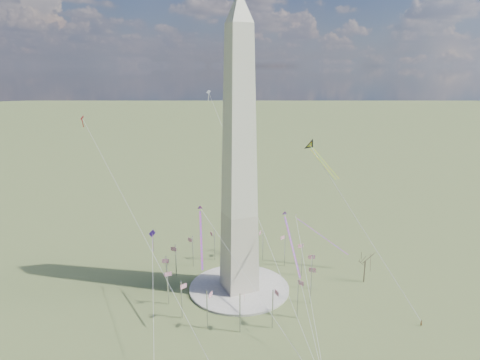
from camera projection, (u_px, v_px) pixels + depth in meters
name	position (u px, v px, depth m)	size (l,w,h in m)	color
ground	(239.00, 289.00, 154.66)	(2000.00, 2000.00, 0.00)	#4C5A2D
plaza	(239.00, 288.00, 154.55)	(36.00, 36.00, 0.80)	#BDB5AD
washington_monument	(239.00, 159.00, 142.30)	(15.56, 15.56, 100.00)	beige
flagpole_ring	(239.00, 271.00, 152.78)	(54.40, 54.40, 13.00)	silver
tree_near	(365.00, 259.00, 157.38)	(7.30, 7.30, 12.78)	#4A382D
person_east	(421.00, 323.00, 132.35)	(0.72, 0.47, 1.96)	gray
kite_delta_black	(312.00, 147.00, 167.19)	(7.96, 16.72, 13.61)	black
kite_diamond_purple	(152.00, 236.00, 146.14)	(1.96, 2.81, 8.52)	#36186C
kite_streamer_left	(290.00, 235.00, 136.24)	(6.49, 20.35, 14.23)	#EA2441
kite_streamer_mid	(201.00, 229.00, 133.28)	(6.83, 19.17, 13.51)	#EA2441
kite_streamer_right	(314.00, 230.00, 169.64)	(17.47, 15.18, 15.01)	#EA2441
kite_small_red	(82.00, 119.00, 149.09)	(1.06, 1.77, 4.15)	red
kite_small_white	(209.00, 93.00, 173.33)	(1.64, 1.46, 4.46)	silver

